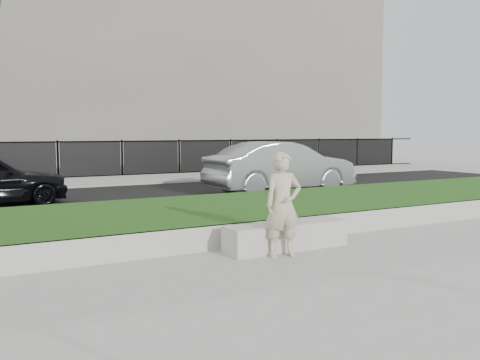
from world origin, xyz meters
TOP-DOWN VIEW (x-y plane):
  - ground at (0.00, 0.00)m, footprint 90.00×90.00m
  - grass_bank at (0.00, 3.00)m, footprint 34.00×4.00m
  - grass_kerb at (0.00, 1.04)m, footprint 34.00×0.08m
  - street at (0.00, 8.50)m, footprint 34.00×7.00m
  - far_pavement at (0.00, 13.00)m, footprint 34.00×3.00m
  - iron_fence at (0.00, 12.00)m, footprint 32.00×0.30m
  - building_facade at (0.00, 20.00)m, footprint 34.00×10.00m
  - stone_bench at (0.73, 0.52)m, footprint 2.12×0.53m
  - man at (0.39, 0.12)m, footprint 0.65×0.49m
  - book at (0.55, 0.43)m, footprint 0.23×0.19m
  - car_silver at (5.09, 7.11)m, footprint 4.77×1.74m

SIDE VIEW (x-z plane):
  - ground at x=0.00m, z-range 0.00..0.00m
  - street at x=0.00m, z-range 0.00..0.04m
  - far_pavement at x=0.00m, z-range 0.00..0.12m
  - grass_bank at x=0.00m, z-range 0.00..0.40m
  - grass_kerb at x=0.00m, z-range 0.00..0.40m
  - stone_bench at x=0.73m, z-range 0.00..0.43m
  - book at x=0.55m, z-range 0.43..0.46m
  - iron_fence at x=0.00m, z-range -0.21..1.29m
  - man at x=0.39m, z-range 0.00..1.60m
  - car_silver at x=5.09m, z-range 0.04..1.60m
  - building_facade at x=0.00m, z-range 0.00..10.00m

